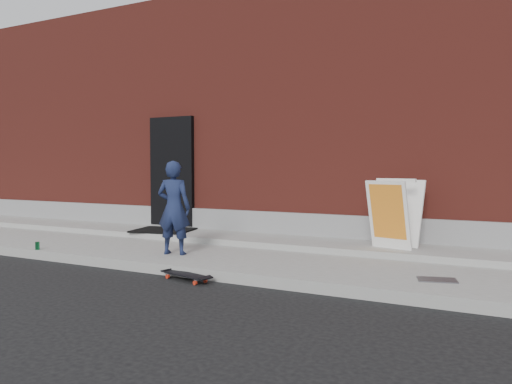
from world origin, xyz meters
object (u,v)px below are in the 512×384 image
Objects in this scene: skateboard at (186,275)px; pizza_sign at (395,213)px; child at (174,208)px; soda_can at (37,246)px.

skateboard is 3.34m from pizza_sign.
skateboard is (0.82, -0.85, -0.80)m from child.
child reaches higher than skateboard.
pizza_sign is (2.21, 2.40, 0.71)m from skateboard.
soda_can reaches higher than skateboard.
child is 1.74× the size of skateboard.
skateboard is 0.77× the size of pizza_sign.
soda_can is at bearing -156.96° from pizza_sign.
pizza_sign reaches higher than soda_can.
pizza_sign is at bearing 23.04° from soda_can.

